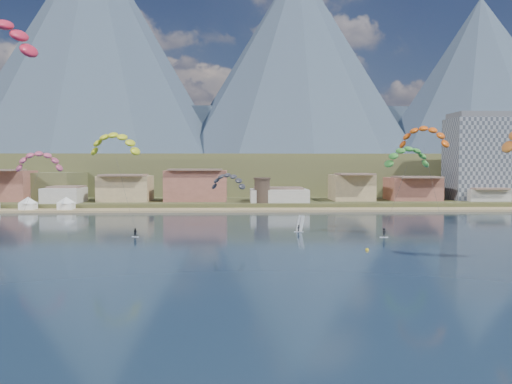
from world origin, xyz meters
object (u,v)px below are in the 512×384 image
kitesurfer_yellow (115,141)px  buoy (367,250)px  watchtower (262,190)px  kitesurfer_green (407,154)px  windsurfer (299,227)px  apartment_tower (476,157)px

kitesurfer_yellow → buoy: size_ratio=41.27×
watchtower → kitesurfer_green: bearing=-63.0°
kitesurfer_yellow → buoy: kitesurfer_yellow is taller
windsurfer → buoy: (8.84, -25.26, -1.06)m
kitesurfer_yellow → windsurfer: bearing=-9.4°
kitesurfer_green → windsurfer: bearing=-174.7°
apartment_tower → watchtower: 82.02m
kitesurfer_green → buoy: bearing=-119.9°
watchtower → windsurfer: bearing=-85.0°
kitesurfer_green → buoy: 36.13m
watchtower → windsurfer: watchtower is taller
watchtower → windsurfer: size_ratio=2.34×
kitesurfer_green → windsurfer: 29.56m
kitesurfer_green → buoy: (-15.85, -27.56, -17.17)m
kitesurfer_yellow → watchtower: bearing=56.0°
windsurfer → kitesurfer_yellow: bearing=170.6°
watchtower → windsurfer: (5.38, -61.24, -5.20)m
apartment_tower → buoy: 121.41m
apartment_tower → kitesurfer_green: (-49.93, -72.94, -0.55)m
apartment_tower → kitesurfer_yellow: (-116.60, -68.28, 2.64)m
kitesurfer_yellow → windsurfer: (41.98, -6.96, -19.29)m
kitesurfer_green → apartment_tower: bearing=55.6°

